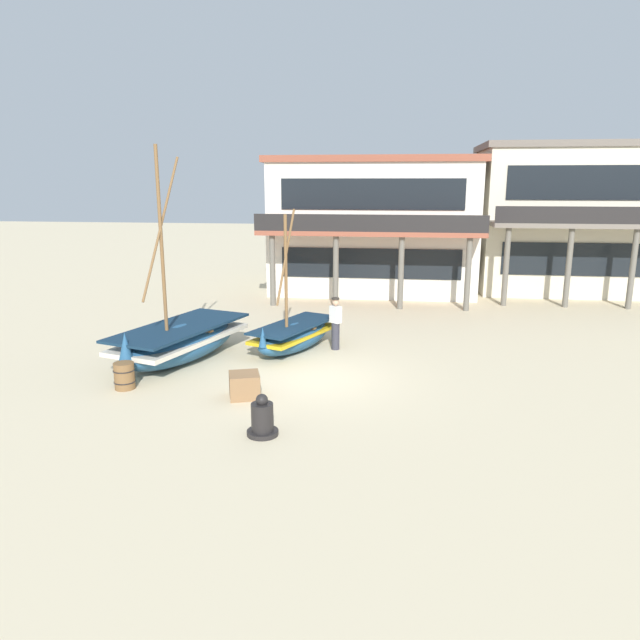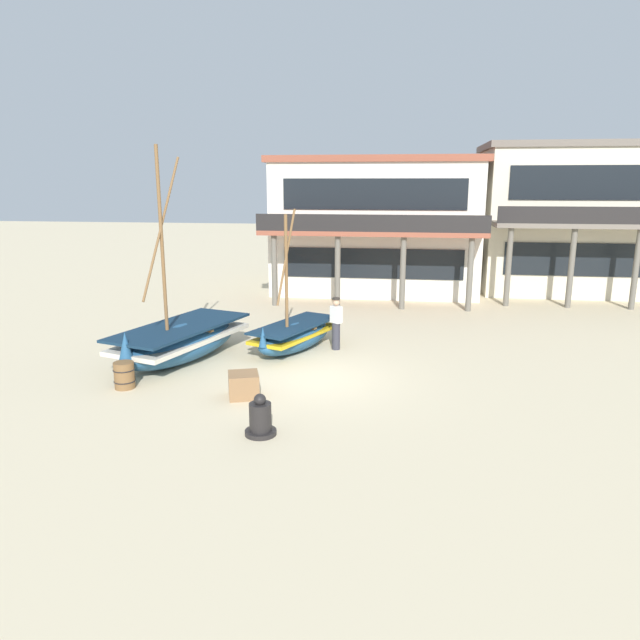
# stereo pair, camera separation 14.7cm
# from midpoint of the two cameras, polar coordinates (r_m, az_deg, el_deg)

# --- Properties ---
(ground_plane) EXTENTS (120.00, 120.00, 0.00)m
(ground_plane) POSITION_cam_midpoint_polar(r_m,az_deg,el_deg) (16.08, -0.75, -5.67)
(ground_plane) COLOR beige
(fishing_boat_near_left) EXTENTS (2.55, 3.77, 4.45)m
(fishing_boat_near_left) POSITION_cam_midpoint_polar(r_m,az_deg,el_deg) (18.55, -2.77, -1.50)
(fishing_boat_near_left) COLOR #23517A
(fishing_boat_near_left) RESTS_ON ground
(fishing_boat_centre_large) EXTENTS (3.22, 5.08, 6.23)m
(fishing_boat_centre_large) POSITION_cam_midpoint_polar(r_m,az_deg,el_deg) (17.96, -13.72, -2.01)
(fishing_boat_centre_large) COLOR #23517A
(fishing_boat_centre_large) RESTS_ON ground
(fisherman_by_hull) EXTENTS (0.42, 0.40, 1.68)m
(fisherman_by_hull) POSITION_cam_midpoint_polar(r_m,az_deg,el_deg) (18.57, 1.30, -0.40)
(fisherman_by_hull) COLOR #33333D
(fisherman_by_hull) RESTS_ON ground
(capstan_winch) EXTENTS (0.67, 0.67, 0.92)m
(capstan_winch) POSITION_cam_midpoint_polar(r_m,az_deg,el_deg) (12.56, -5.99, -9.60)
(capstan_winch) COLOR black
(capstan_winch) RESTS_ON ground
(wooden_barrel) EXTENTS (0.56, 0.56, 0.70)m
(wooden_barrel) POSITION_cam_midpoint_polar(r_m,az_deg,el_deg) (16.01, -18.81, -5.18)
(wooden_barrel) COLOR brown
(wooden_barrel) RESTS_ON ground
(cargo_crate) EXTENTS (0.93, 0.93, 0.61)m
(cargo_crate) POSITION_cam_midpoint_polar(r_m,az_deg,el_deg) (14.73, -7.67, -6.34)
(cargo_crate) COLOR olive
(cargo_crate) RESTS_ON ground
(harbor_building_main) EXTENTS (9.98, 8.84, 6.40)m
(harbor_building_main) POSITION_cam_midpoint_polar(r_m,az_deg,el_deg) (29.56, 5.18, 9.31)
(harbor_building_main) COLOR silver
(harbor_building_main) RESTS_ON ground
(harbor_building_annex) EXTENTS (9.33, 7.74, 7.03)m
(harbor_building_annex) POSITION_cam_midpoint_polar(r_m,az_deg,el_deg) (31.41, 23.45, 9.10)
(harbor_building_annex) COLOR beige
(harbor_building_annex) RESTS_ON ground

